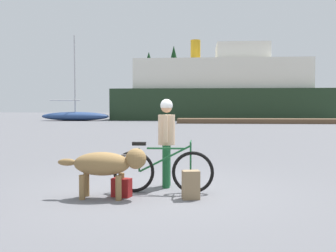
{
  "coord_description": "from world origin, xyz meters",
  "views": [
    {
      "loc": [
        0.78,
        -7.08,
        1.55
      ],
      "look_at": [
        0.14,
        1.01,
        1.13
      ],
      "focal_mm": 42.58,
      "sensor_mm": 36.0,
      "label": 1
    }
  ],
  "objects": [
    {
      "name": "handbag_pannier",
      "position": [
        -0.53,
        -0.47,
        0.16
      ],
      "size": [
        0.36,
        0.26,
        0.32
      ],
      "primitive_type": "cube",
      "rotation": [
        0.0,
        0.0,
        -0.28
      ],
      "color": "maroon",
      "rests_on": "ground_plane"
    },
    {
      "name": "backpack",
      "position": [
        0.64,
        -0.53,
        0.24
      ],
      "size": [
        0.31,
        0.25,
        0.47
      ],
      "primitive_type": "cube",
      "rotation": [
        0.0,
        0.0,
        0.21
      ],
      "color": "#8C7251",
      "rests_on": "ground_plane"
    },
    {
      "name": "ground_plane",
      "position": [
        0.0,
        0.0,
        0.0
      ],
      "size": [
        160.0,
        160.0,
        0.0
      ],
      "primitive_type": "plane",
      "color": "slate"
    },
    {
      "name": "pine_tree_center",
      "position": [
        -3.23,
        55.66,
        6.87
      ],
      "size": [
        3.97,
        3.97,
        10.95
      ],
      "color": "#4C331E",
      "rests_on": "ground_plane"
    },
    {
      "name": "sailboat_moored",
      "position": [
        -11.92,
        32.9,
        0.51
      ],
      "size": [
        7.03,
        1.97,
        8.7
      ],
      "color": "navy",
      "rests_on": "ground_plane"
    },
    {
      "name": "ferry_boat",
      "position": [
        3.24,
        38.24,
        3.16
      ],
      "size": [
        23.37,
        8.97,
        8.92
      ],
      "color": "#1E331E",
      "rests_on": "ground_plane"
    },
    {
      "name": "dog",
      "position": [
        -0.75,
        -0.59,
        0.57
      ],
      "size": [
        1.5,
        0.46,
        0.84
      ],
      "color": "olive",
      "rests_on": "ground_plane"
    },
    {
      "name": "pine_tree_mid_back",
      "position": [
        10.13,
        64.63,
        6.0
      ],
      "size": [
        3.67,
        3.67,
        9.82
      ],
      "color": "#4C331E",
      "rests_on": "ground_plane"
    },
    {
      "name": "pine_tree_far_left",
      "position": [
        -7.34,
        56.97,
        6.78
      ],
      "size": [
        4.02,
        4.02,
        10.19
      ],
      "color": "#4C331E",
      "rests_on": "ground_plane"
    },
    {
      "name": "person_cyclist",
      "position": [
        0.16,
        0.43,
        1.0
      ],
      "size": [
        0.32,
        0.53,
        1.67
      ],
      "color": "#19592D",
      "rests_on": "ground_plane"
    },
    {
      "name": "pine_tree_far_right",
      "position": [
        16.45,
        55.71,
        5.8
      ],
      "size": [
        4.38,
        4.38,
        8.94
      ],
      "color": "#4C331E",
      "rests_on": "ground_plane"
    },
    {
      "name": "bicycle",
      "position": [
        0.13,
        -0.1,
        0.4
      ],
      "size": [
        1.8,
        0.44,
        0.93
      ],
      "color": "black",
      "rests_on": "ground_plane"
    },
    {
      "name": "dock_pier",
      "position": [
        6.4,
        28.41,
        0.2
      ],
      "size": [
        15.08,
        2.65,
        0.4
      ],
      "primitive_type": "cube",
      "color": "brown",
      "rests_on": "ground_plane"
    }
  ]
}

